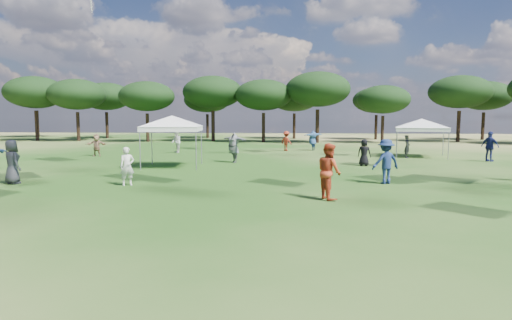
% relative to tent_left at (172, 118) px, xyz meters
% --- Properties ---
extents(tree_line, '(108.78, 17.63, 7.77)m').
position_rel_tent_left_xyz_m(tree_line, '(8.44, 26.54, 2.70)').
color(tree_line, black).
rests_on(tree_line, ground).
extents(tent_left, '(6.19, 6.19, 3.15)m').
position_rel_tent_left_xyz_m(tent_left, '(0.00, 0.00, 0.00)').
color(tent_left, gray).
rests_on(tent_left, ground).
extents(tent_right, '(6.64, 6.64, 2.94)m').
position_rel_tent_left_xyz_m(tent_right, '(15.53, 7.42, -0.20)').
color(tent_right, gray).
rests_on(tent_right, ground).
extents(festival_crowd, '(29.18, 22.67, 1.90)m').
position_rel_tent_left_xyz_m(festival_crowd, '(4.18, 2.08, -1.85)').
color(festival_crowd, '#55565A').
rests_on(festival_crowd, ground).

